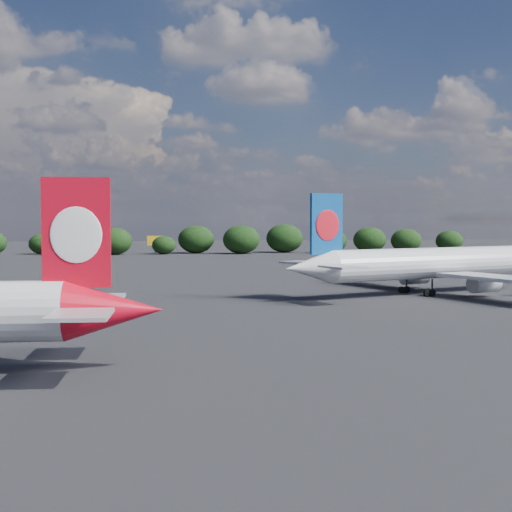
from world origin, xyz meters
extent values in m
plane|color=black|center=(0.00, 60.00, 0.00)|extent=(500.00, 500.00, 0.00)
cone|color=red|center=(5.56, 10.39, 4.31)|extent=(7.15, 4.72, 4.31)
cube|color=red|center=(2.98, 10.54, 9.83)|extent=(4.76, 0.72, 7.76)
ellipsoid|color=white|center=(2.97, 10.29, 9.67)|extent=(3.62, 0.39, 3.97)
ellipsoid|color=white|center=(3.00, 10.80, 9.67)|extent=(3.62, 0.39, 3.97)
cube|color=#ADAFB5|center=(3.56, 5.76, 4.66)|extent=(4.19, 5.40, 0.26)
cube|color=#ADAFB5|center=(4.13, 15.22, 4.66)|extent=(4.19, 5.40, 0.26)
cylinder|color=silver|center=(48.28, 55.78, 4.44)|extent=(33.29, 15.45, 4.44)
sphere|color=silver|center=(64.18, 61.42, 4.44)|extent=(5.67, 5.67, 4.44)
cone|color=silver|center=(29.02, 48.97, 4.44)|extent=(8.18, 6.56, 4.44)
cube|color=#0D488F|center=(31.53, 49.86, 10.12)|extent=(4.75, 2.05, 7.99)
ellipsoid|color=red|center=(31.62, 49.60, 9.96)|extent=(3.58, 1.41, 4.09)
ellipsoid|color=red|center=(31.44, 50.11, 9.96)|extent=(3.58, 1.41, 4.09)
cube|color=#ADAFB5|center=(32.33, 44.95, 4.80)|extent=(5.55, 6.36, 0.27)
cube|color=#ADAFB5|center=(29.06, 54.16, 4.80)|extent=(5.55, 6.36, 0.27)
cube|color=#ADAFB5|center=(53.80, 45.49, 3.02)|extent=(11.37, 18.67, 0.49)
cube|color=#ADAFB5|center=(46.10, 67.26, 3.02)|extent=(11.37, 18.67, 0.49)
cylinder|color=#ADAFB5|center=(54.00, 50.27, 1.87)|extent=(4.99, 3.74, 2.40)
cube|color=#ADAFB5|center=(54.00, 50.27, 2.49)|extent=(1.93, 0.90, 1.07)
cylinder|color=#ADAFB5|center=(49.25, 63.67, 1.87)|extent=(4.99, 3.74, 2.40)
cube|color=#ADAFB5|center=(49.25, 63.67, 2.49)|extent=(1.93, 0.90, 1.07)
cylinder|color=black|center=(47.49, 52.68, 1.33)|extent=(0.32, 0.32, 2.22)
cylinder|color=black|center=(47.49, 52.68, 0.49)|extent=(1.05, 0.70, 0.98)
cylinder|color=black|center=(46.57, 52.35, 0.49)|extent=(1.05, 0.70, 0.98)
cylinder|color=black|center=(45.71, 57.70, 1.33)|extent=(0.32, 0.32, 2.22)
cylinder|color=black|center=(45.71, 57.70, 0.49)|extent=(1.05, 0.70, 0.98)
cylinder|color=black|center=(44.79, 57.38, 0.49)|extent=(1.05, 0.70, 0.98)
cylinder|color=black|center=(60.83, 60.23, 1.29)|extent=(0.27, 0.27, 2.22)
cylinder|color=black|center=(60.83, 60.23, 0.40)|extent=(0.86, 0.56, 0.80)
cube|color=#146729|center=(-18.00, 176.00, 3.20)|extent=(6.00, 0.30, 2.60)
cylinder|color=gray|center=(-20.50, 176.00, 1.00)|extent=(0.20, 0.20, 2.00)
cylinder|color=gray|center=(-15.50, 176.00, 1.00)|extent=(0.20, 0.20, 2.00)
cube|color=yellow|center=(12.00, 182.00, 4.00)|extent=(5.00, 0.30, 3.00)
cylinder|color=gray|center=(12.00, 182.00, 1.25)|extent=(0.30, 0.30, 2.50)
ellipsoid|color=black|center=(-22.12, 183.42, 3.14)|extent=(8.16, 6.91, 6.28)
ellipsoid|color=black|center=(-10.53, 178.86, 3.75)|extent=(9.76, 8.26, 7.51)
ellipsoid|color=black|center=(-0.31, 176.75, 4.08)|extent=(10.61, 8.97, 8.16)
ellipsoid|color=black|center=(14.49, 177.66, 2.79)|extent=(7.26, 6.15, 5.59)
ellipsoid|color=black|center=(24.68, 182.34, 4.35)|extent=(11.30, 9.56, 8.69)
ellipsoid|color=black|center=(38.20, 176.48, 4.42)|extent=(11.49, 9.72, 8.84)
ellipsoid|color=black|center=(53.00, 182.46, 4.57)|extent=(11.87, 10.05, 9.13)
ellipsoid|color=black|center=(67.11, 177.39, 3.73)|extent=(9.69, 8.20, 7.45)
ellipsoid|color=black|center=(79.80, 177.75, 4.08)|extent=(10.62, 8.99, 8.17)
ellipsoid|color=black|center=(91.45, 176.20, 3.82)|extent=(9.93, 8.40, 7.64)
ellipsoid|color=black|center=(107.83, 179.94, 3.50)|extent=(9.09, 7.69, 6.99)
camera|label=1|loc=(7.41, -40.81, 10.80)|focal=50.00mm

